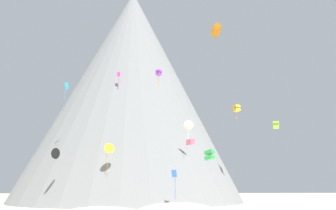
{
  "coord_description": "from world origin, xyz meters",
  "views": [
    {
      "loc": [
        -1.48,
        -26.13,
        4.3
      ],
      "look_at": [
        3.47,
        34.63,
        18.58
      ],
      "focal_mm": 37.18,
      "sensor_mm": 36.0,
      "label": 1
    }
  ],
  "objects_px": {
    "kite_violet_mid": "(159,73)",
    "kite_black_low": "(55,153)",
    "kite_rainbow_low": "(191,142)",
    "kite_magenta_high": "(119,76)",
    "kite_green_low": "(210,155)",
    "kite_white_mid": "(189,125)",
    "kite_yellow_low": "(109,149)",
    "kite_blue_low": "(174,177)",
    "kite_lime_mid": "(276,125)",
    "rock_massif": "(132,96)",
    "kite_gold_mid": "(236,108)",
    "kite_orange_high": "(216,30)",
    "kite_cyan_high": "(66,88)"
  },
  "relations": [
    {
      "from": "kite_magenta_high",
      "to": "kite_orange_high",
      "type": "xyz_separation_m",
      "value": [
        18.54,
        -27.1,
        0.3
      ]
    },
    {
      "from": "kite_green_low",
      "to": "kite_blue_low",
      "type": "distance_m",
      "value": 16.33
    },
    {
      "from": "kite_violet_mid",
      "to": "kite_gold_mid",
      "type": "relative_size",
      "value": 0.92
    },
    {
      "from": "kite_green_low",
      "to": "kite_yellow_low",
      "type": "xyz_separation_m",
      "value": [
        -17.11,
        19.1,
        2.83
      ]
    },
    {
      "from": "rock_massif",
      "to": "kite_white_mid",
      "type": "bearing_deg",
      "value": -61.89
    },
    {
      "from": "kite_green_low",
      "to": "kite_white_mid",
      "type": "height_order",
      "value": "kite_white_mid"
    },
    {
      "from": "kite_lime_mid",
      "to": "kite_orange_high",
      "type": "bearing_deg",
      "value": 19.91
    },
    {
      "from": "rock_massif",
      "to": "kite_orange_high",
      "type": "xyz_separation_m",
      "value": [
        15.47,
        -45.32,
        0.56
      ]
    },
    {
      "from": "kite_green_low",
      "to": "kite_blue_low",
      "type": "xyz_separation_m",
      "value": [
        -3.95,
        15.57,
        -2.93
      ]
    },
    {
      "from": "kite_black_low",
      "to": "kite_yellow_low",
      "type": "xyz_separation_m",
      "value": [
        11.07,
        -1.04,
        0.96
      ]
    },
    {
      "from": "kite_yellow_low",
      "to": "kite_white_mid",
      "type": "height_order",
      "value": "kite_white_mid"
    },
    {
      "from": "rock_massif",
      "to": "kite_gold_mid",
      "type": "bearing_deg",
      "value": -38.5
    },
    {
      "from": "kite_yellow_low",
      "to": "kite_cyan_high",
      "type": "xyz_separation_m",
      "value": [
        -10.72,
        5.65,
        14.49
      ]
    },
    {
      "from": "kite_green_low",
      "to": "kite_violet_mid",
      "type": "xyz_separation_m",
      "value": [
        -7.71,
        4.93,
        14.78
      ]
    },
    {
      "from": "kite_cyan_high",
      "to": "kite_rainbow_low",
      "type": "bearing_deg",
      "value": 22.0
    },
    {
      "from": "kite_green_low",
      "to": "kite_cyan_high",
      "type": "relative_size",
      "value": 0.42
    },
    {
      "from": "kite_rainbow_low",
      "to": "kite_blue_low",
      "type": "relative_size",
      "value": 0.28
    },
    {
      "from": "kite_yellow_low",
      "to": "kite_magenta_high",
      "type": "bearing_deg",
      "value": -117.02
    },
    {
      "from": "kite_green_low",
      "to": "kite_blue_low",
      "type": "bearing_deg",
      "value": -128.35
    },
    {
      "from": "kite_rainbow_low",
      "to": "kite_magenta_high",
      "type": "relative_size",
      "value": 0.36
    },
    {
      "from": "kite_violet_mid",
      "to": "kite_yellow_low",
      "type": "height_order",
      "value": "kite_violet_mid"
    },
    {
      "from": "rock_massif",
      "to": "kite_gold_mid",
      "type": "distance_m",
      "value": 33.86
    },
    {
      "from": "kite_black_low",
      "to": "kite_lime_mid",
      "type": "bearing_deg",
      "value": 102.19
    },
    {
      "from": "kite_magenta_high",
      "to": "kite_white_mid",
      "type": "height_order",
      "value": "kite_magenta_high"
    },
    {
      "from": "kite_green_low",
      "to": "kite_cyan_high",
      "type": "distance_m",
      "value": 41.07
    },
    {
      "from": "rock_massif",
      "to": "kite_cyan_high",
      "type": "relative_size",
      "value": 20.7
    },
    {
      "from": "kite_black_low",
      "to": "kite_cyan_high",
      "type": "distance_m",
      "value": 16.13
    },
    {
      "from": "kite_cyan_high",
      "to": "kite_orange_high",
      "type": "height_order",
      "value": "kite_orange_high"
    },
    {
      "from": "kite_magenta_high",
      "to": "kite_green_low",
      "type": "bearing_deg",
      "value": -0.88
    },
    {
      "from": "kite_green_low",
      "to": "kite_blue_low",
      "type": "relative_size",
      "value": 0.32
    },
    {
      "from": "kite_black_low",
      "to": "kite_green_low",
      "type": "height_order",
      "value": "kite_black_low"
    },
    {
      "from": "kite_blue_low",
      "to": "kite_orange_high",
      "type": "relative_size",
      "value": 2.17
    },
    {
      "from": "kite_rainbow_low",
      "to": "kite_lime_mid",
      "type": "relative_size",
      "value": 1.26
    },
    {
      "from": "rock_massif",
      "to": "kite_lime_mid",
      "type": "bearing_deg",
      "value": -61.13
    },
    {
      "from": "kite_green_low",
      "to": "kite_rainbow_low",
      "type": "bearing_deg",
      "value": -125.93
    },
    {
      "from": "rock_massif",
      "to": "kite_blue_low",
      "type": "xyz_separation_m",
      "value": [
        9.35,
        -32.25,
        -24.59
      ]
    },
    {
      "from": "kite_violet_mid",
      "to": "kite_black_low",
      "type": "bearing_deg",
      "value": -173.23
    },
    {
      "from": "rock_massif",
      "to": "kite_yellow_low",
      "type": "xyz_separation_m",
      "value": [
        -3.82,
        -28.73,
        -18.83
      ]
    },
    {
      "from": "kite_rainbow_low",
      "to": "kite_violet_mid",
      "type": "relative_size",
      "value": 0.5
    },
    {
      "from": "kite_violet_mid",
      "to": "kite_cyan_high",
      "type": "relative_size",
      "value": 0.74
    },
    {
      "from": "kite_green_low",
      "to": "kite_white_mid",
      "type": "bearing_deg",
      "value": -142.64
    },
    {
      "from": "kite_green_low",
      "to": "kite_gold_mid",
      "type": "distance_m",
      "value": 33.03
    },
    {
      "from": "kite_black_low",
      "to": "kite_gold_mid",
      "type": "height_order",
      "value": "kite_gold_mid"
    },
    {
      "from": "kite_white_mid",
      "to": "rock_massif",
      "type": "bearing_deg",
      "value": 124.59
    },
    {
      "from": "kite_yellow_low",
      "to": "kite_orange_high",
      "type": "bearing_deg",
      "value": 116.41
    },
    {
      "from": "kite_green_low",
      "to": "kite_magenta_high",
      "type": "xyz_separation_m",
      "value": [
        -16.35,
        29.6,
        21.92
      ]
    },
    {
      "from": "kite_rainbow_low",
      "to": "kite_blue_low",
      "type": "height_order",
      "value": "kite_rainbow_low"
    },
    {
      "from": "rock_massif",
      "to": "kite_violet_mid",
      "type": "bearing_deg",
      "value": -82.58
    },
    {
      "from": "kite_lime_mid",
      "to": "kite_gold_mid",
      "type": "bearing_deg",
      "value": -69.89
    },
    {
      "from": "kite_rainbow_low",
      "to": "kite_yellow_low",
      "type": "distance_m",
      "value": 19.63
    }
  ]
}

